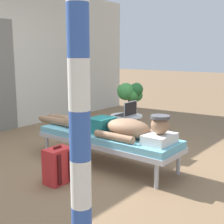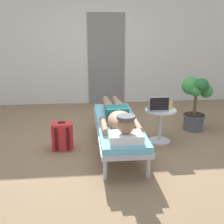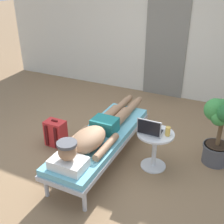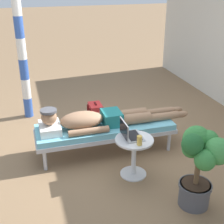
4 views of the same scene
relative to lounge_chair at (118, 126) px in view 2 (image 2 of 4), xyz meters
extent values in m
plane|color=#846647|center=(-0.16, 0.20, -0.35)|extent=(40.00, 40.00, 0.00)
cube|color=beige|center=(0.00, 2.76, 1.00)|extent=(7.60, 0.20, 2.70)
cube|color=slate|center=(0.06, 2.65, 0.67)|extent=(0.84, 0.03, 2.04)
cylinder|color=#B7B7BC|center=(-0.26, 0.89, -0.21)|extent=(0.05, 0.05, 0.28)
cylinder|color=#B7B7BC|center=(0.26, 0.89, -0.21)|extent=(0.05, 0.05, 0.28)
cylinder|color=#B7B7BC|center=(-0.26, -0.89, -0.21)|extent=(0.05, 0.05, 0.28)
cylinder|color=#B7B7BC|center=(0.26, -0.89, -0.21)|extent=(0.05, 0.05, 0.28)
cube|color=#B7B7BC|center=(0.00, 0.00, -0.04)|extent=(0.61, 1.98, 0.06)
cube|color=#6BB7CC|center=(0.00, 0.00, 0.03)|extent=(0.59, 1.94, 0.08)
cube|color=white|center=(0.00, -0.77, 0.13)|extent=(0.40, 0.28, 0.11)
sphere|color=#997051|center=(0.00, -0.77, 0.29)|extent=(0.21, 0.21, 0.21)
cylinder|color=#4C4C51|center=(0.00, -0.77, 0.38)|extent=(0.22, 0.22, 0.03)
ellipsoid|color=#997051|center=(0.00, -0.33, 0.19)|extent=(0.35, 0.60, 0.23)
cylinder|color=#997051|center=(-0.22, -0.28, 0.12)|extent=(0.09, 0.55, 0.09)
cylinder|color=#997051|center=(0.22, -0.28, 0.12)|extent=(0.09, 0.55, 0.09)
cube|color=#1E7272|center=(0.00, 0.10, 0.17)|extent=(0.33, 0.26, 0.19)
cylinder|color=#997051|center=(-0.09, 0.44, 0.15)|extent=(0.15, 0.42, 0.15)
cylinder|color=#997051|center=(-0.09, 0.87, 0.13)|extent=(0.11, 0.44, 0.11)
ellipsoid|color=#997051|center=(-0.09, 1.16, 0.12)|extent=(0.09, 0.20, 0.10)
cylinder|color=#997051|center=(0.09, 0.44, 0.15)|extent=(0.15, 0.42, 0.15)
cylinder|color=#997051|center=(0.09, 0.87, 0.13)|extent=(0.11, 0.44, 0.11)
ellipsoid|color=#997051|center=(0.09, 1.16, 0.12)|extent=(0.09, 0.20, 0.10)
cylinder|color=silver|center=(0.69, 0.19, -0.34)|extent=(0.34, 0.34, 0.02)
cylinder|color=silver|center=(0.69, 0.19, -0.09)|extent=(0.06, 0.06, 0.48)
cylinder|color=silver|center=(0.69, 0.19, 0.17)|extent=(0.48, 0.48, 0.02)
cube|color=#A5A8AD|center=(0.63, 0.19, 0.19)|extent=(0.31, 0.22, 0.02)
cube|color=black|center=(0.63, 0.20, 0.20)|extent=(0.27, 0.15, 0.00)
cube|color=#A5A8AD|center=(0.63, 0.07, 0.30)|extent=(0.31, 0.01, 0.21)
cube|color=black|center=(0.63, 0.06, 0.30)|extent=(0.29, 0.00, 0.19)
cylinder|color=gold|center=(0.84, 0.19, 0.24)|extent=(0.06, 0.06, 0.12)
cube|color=red|center=(-0.81, 0.05, -0.15)|extent=(0.30, 0.20, 0.40)
cube|color=red|center=(-0.81, 0.17, -0.22)|extent=(0.23, 0.04, 0.18)
cube|color=#531212|center=(-0.89, -0.06, -0.15)|extent=(0.04, 0.02, 0.34)
cube|color=#531212|center=(-0.72, -0.06, -0.15)|extent=(0.04, 0.02, 0.34)
cube|color=#531212|center=(-0.81, 0.05, 0.07)|extent=(0.10, 0.02, 0.02)
cylinder|color=#4C4C51|center=(1.42, 0.65, -0.21)|extent=(0.34, 0.34, 0.28)
cylinder|color=#4C4C51|center=(1.42, 0.65, -0.09)|extent=(0.37, 0.37, 0.04)
cylinder|color=#332319|center=(1.42, 0.65, -0.06)|extent=(0.31, 0.31, 0.01)
cylinder|color=brown|center=(1.42, 0.65, 0.12)|extent=(0.06, 0.06, 0.36)
sphere|color=#38843D|center=(1.58, 0.61, 0.35)|extent=(0.22, 0.22, 0.22)
sphere|color=#429347|center=(1.54, 0.77, 0.40)|extent=(0.29, 0.29, 0.29)
sphere|color=#38843D|center=(1.38, 0.75, 0.44)|extent=(0.23, 0.23, 0.23)
sphere|color=#38843D|center=(1.32, 0.66, 0.44)|extent=(0.30, 0.30, 0.30)
sphere|color=#38843D|center=(1.38, 0.57, 0.38)|extent=(0.21, 0.21, 0.21)
sphere|color=#23602D|center=(1.45, 0.53, 0.47)|extent=(0.23, 0.23, 0.23)
camera|label=1|loc=(-3.06, -2.49, 1.10)|focal=50.46mm
camera|label=2|loc=(-0.48, -3.86, 1.39)|focal=45.37mm
camera|label=3|loc=(1.51, -2.78, 2.00)|focal=44.35mm
camera|label=4|loc=(3.89, -1.04, 2.09)|focal=50.81mm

